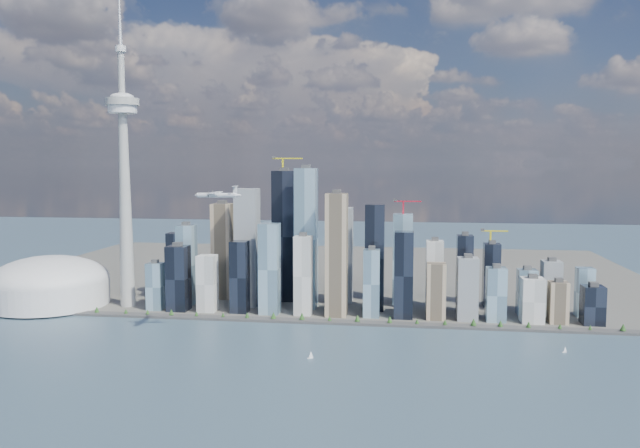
# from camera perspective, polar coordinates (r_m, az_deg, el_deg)

# --- Properties ---
(ground) EXTENTS (4000.00, 4000.00, 0.00)m
(ground) POSITION_cam_1_polar(r_m,az_deg,el_deg) (769.35, -6.29, -13.49)
(ground) COLOR #385362
(ground) RESTS_ON ground
(seawall) EXTENTS (1100.00, 22.00, 4.00)m
(seawall) POSITION_cam_1_polar(r_m,az_deg,el_deg) (1002.83, -2.73, -8.82)
(seawall) COLOR #383838
(seawall) RESTS_ON ground
(land) EXTENTS (1400.00, 900.00, 3.00)m
(land) POSITION_cam_1_polar(r_m,az_deg,el_deg) (1437.87, 0.61, -4.44)
(land) COLOR #4C4C47
(land) RESTS_ON ground
(shoreline_trees) EXTENTS (960.53, 7.20, 8.80)m
(shoreline_trees) POSITION_cam_1_polar(r_m,az_deg,el_deg) (1001.17, -2.73, -8.44)
(shoreline_trees) COLOR #3F2D1E
(shoreline_trees) RESTS_ON seawall
(skyscraper_cluster) EXTENTS (736.00, 142.00, 260.92)m
(skyscraper_cluster) POSITION_cam_1_polar(r_m,az_deg,el_deg) (1062.00, 1.29, -3.65)
(skyscraper_cluster) COLOR black
(skyscraper_cluster) RESTS_ON land
(needle_tower) EXTENTS (56.00, 56.00, 550.50)m
(needle_tower) POSITION_cam_1_polar(r_m,az_deg,el_deg) (1123.13, -17.46, 4.53)
(needle_tower) COLOR #979893
(needle_tower) RESTS_ON land
(dome_stadium) EXTENTS (200.00, 200.00, 86.00)m
(dome_stadium) POSITION_cam_1_polar(r_m,az_deg,el_deg) (1199.95, -23.47, -5.06)
(dome_stadium) COLOR silver
(dome_stadium) RESTS_ON land
(airplane) EXTENTS (65.20, 57.62, 15.91)m
(airplane) POSITION_cam_1_polar(r_m,az_deg,el_deg) (854.81, -9.37, 2.68)
(airplane) COLOR silver
(airplane) RESTS_ON ground
(sailboat_west) EXTENTS (7.55, 4.73, 10.84)m
(sailboat_west) POSITION_cam_1_polar(r_m,az_deg,el_deg) (821.38, -0.87, -11.96)
(sailboat_west) COLOR white
(sailboat_west) RESTS_ON ground
(sailboat_east) EXTENTS (6.40, 3.33, 8.94)m
(sailboat_east) POSITION_cam_1_polar(r_m,az_deg,el_deg) (906.99, 21.48, -10.70)
(sailboat_east) COLOR white
(sailboat_east) RESTS_ON ground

